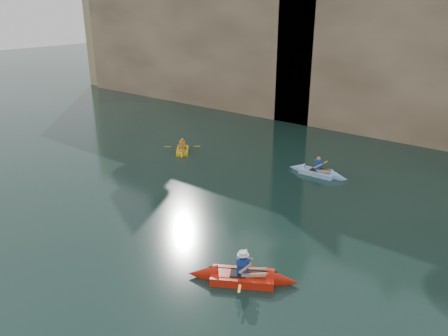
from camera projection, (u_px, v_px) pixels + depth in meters
The scene contains 8 objects.
ground at pixel (188, 305), 13.88m from camera, with size 160.00×160.00×0.00m, color black.
cliff at pixel (446, 43), 33.84m from camera, with size 70.00×16.00×12.00m, color tan.
cliff_slab_west at pixel (190, 44), 40.09m from camera, with size 26.00×2.40×10.56m, color tan.
sea_cave_west at pixel (203, 83), 39.64m from camera, with size 4.50×1.00×4.00m, color black.
sea_cave_center at pixel (349, 110), 31.77m from camera, with size 3.50×1.00×3.20m, color black.
main_kayaker at pixel (243, 276), 14.99m from camera, with size 3.76×2.68×1.43m.
kayaker_yellow at pixel (182, 150), 27.77m from camera, with size 2.34×2.58×1.15m.
kayaker_ltblue_mid at pixel (318, 172), 24.16m from camera, with size 3.49×2.58×1.32m.
Camera 1 is at (7.89, -8.29, 9.06)m, focal length 35.00 mm.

